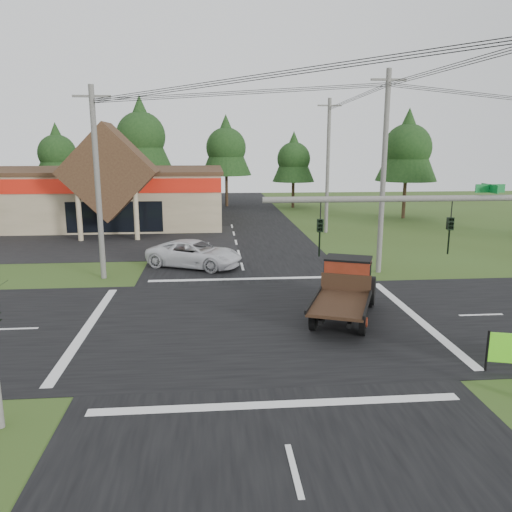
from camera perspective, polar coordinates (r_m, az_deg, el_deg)
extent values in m
plane|color=#35491A|center=(21.42, 0.03, -7.57)|extent=(120.00, 120.00, 0.00)
cube|color=black|center=(21.42, 0.03, -7.54)|extent=(12.00, 120.00, 0.02)
cube|color=black|center=(21.42, 0.03, -7.54)|extent=(120.00, 12.00, 0.02)
cube|color=black|center=(41.57, -22.03, 1.40)|extent=(28.00, 14.00, 0.02)
cube|color=gray|center=(52.26, -20.91, 6.33)|extent=(30.00, 15.00, 5.00)
cube|color=#3C2318|center=(52.09, -21.13, 9.12)|extent=(30.40, 15.40, 0.30)
cube|color=#AA180D|center=(44.94, -23.65, 7.29)|extent=(30.00, 0.12, 1.20)
cube|color=#3C2318|center=(42.41, -16.40, 9.21)|extent=(7.78, 4.00, 7.78)
cylinder|color=gray|center=(41.54, -19.56, 4.36)|extent=(0.40, 0.40, 4.00)
cylinder|color=gray|center=(40.66, -13.53, 4.57)|extent=(0.40, 0.40, 4.00)
cube|color=black|center=(43.71, -15.85, 4.31)|extent=(8.00, 0.08, 2.60)
cylinder|color=#595651|center=(13.67, 17.78, 6.26)|extent=(8.00, 0.16, 0.16)
imported|color=black|center=(14.22, 21.23, 2.15)|extent=(0.16, 0.20, 1.00)
imported|color=black|center=(13.06, 7.30, 2.06)|extent=(0.16, 0.20, 1.00)
cube|color=#0C6626|center=(14.54, 25.19, 7.01)|extent=(0.80, 0.04, 0.22)
cylinder|color=#595651|center=(28.81, -17.65, 7.73)|extent=(0.30, 0.30, 10.50)
cube|color=#595651|center=(28.85, -18.28, 16.96)|extent=(2.00, 0.12, 0.12)
cylinder|color=#595651|center=(29.74, 14.36, 9.02)|extent=(0.30, 0.30, 11.50)
cube|color=#595651|center=(29.91, 14.92, 18.90)|extent=(2.00, 0.12, 0.12)
cylinder|color=#595651|center=(43.20, 8.20, 10.03)|extent=(0.30, 0.30, 11.20)
cube|color=#595651|center=(43.29, 8.41, 16.65)|extent=(2.00, 0.12, 0.12)
cylinder|color=#332316|center=(64.92, -21.44, 6.67)|extent=(0.36, 0.36, 3.50)
cone|color=black|center=(64.68, -21.80, 11.11)|extent=(5.60, 5.60, 6.60)
sphere|color=black|center=(64.68, -21.78, 10.85)|extent=(4.40, 4.40, 4.40)
cylinder|color=#332316|center=(61.81, -12.74, 7.46)|extent=(0.36, 0.36, 4.55)
cone|color=black|center=(61.62, -13.04, 13.54)|extent=(7.28, 7.28, 8.58)
sphere|color=black|center=(61.61, -13.02, 13.18)|extent=(5.72, 5.72, 5.72)
cylinder|color=#332316|center=(62.31, -3.38, 7.45)|extent=(0.36, 0.36, 3.85)
cone|color=black|center=(62.08, -3.45, 12.57)|extent=(6.16, 6.16, 7.26)
sphere|color=black|center=(62.08, -3.44, 12.26)|extent=(4.84, 4.84, 4.84)
cylinder|color=#332316|center=(61.11, 4.26, 7.01)|extent=(0.36, 0.36, 3.15)
cone|color=black|center=(60.85, 4.33, 11.28)|extent=(5.04, 5.04, 5.94)
sphere|color=black|center=(60.86, 4.32, 11.02)|extent=(3.96, 3.96, 3.96)
cylinder|color=#332316|center=(54.08, 16.57, 6.20)|extent=(0.36, 0.36, 3.85)
cone|color=black|center=(53.81, 16.94, 12.08)|extent=(6.16, 6.16, 7.26)
sphere|color=black|center=(53.81, 16.92, 11.73)|extent=(4.84, 4.84, 4.84)
imported|color=silver|center=(31.07, -7.02, 0.25)|extent=(6.47, 4.94, 1.63)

